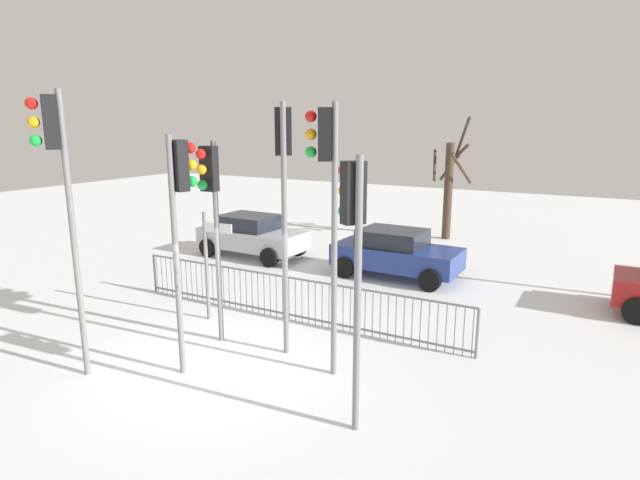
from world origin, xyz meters
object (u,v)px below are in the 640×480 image
object	(u,v)px
traffic_light_rear_right	(353,232)
car_silver_trailing	(252,235)
traffic_light_foreground_right	(180,202)
direction_sign_post	(209,260)
bare_tree_left	(449,185)
car_blue_near	(396,252)
traffic_light_mid_left	(327,181)
traffic_light_mid_right	(211,198)
traffic_light_foreground_left	(284,174)
traffic_light_rear_left	(58,173)

from	to	relation	value
traffic_light_rear_right	car_silver_trailing	bearing A→B (deg)	78.74
traffic_light_foreground_right	car_silver_trailing	distance (m)	9.12
car_silver_trailing	direction_sign_post	bearing A→B (deg)	-61.01
bare_tree_left	car_blue_near	bearing A→B (deg)	-89.08
traffic_light_foreground_right	bare_tree_left	size ratio (longest dim) A/B	0.91
traffic_light_mid_left	traffic_light_mid_right	size ratio (longest dim) A/B	1.16
direction_sign_post	bare_tree_left	xyz separation A→B (m)	(2.50, 11.65, 0.71)
traffic_light_mid_right	traffic_light_foreground_right	bearing A→B (deg)	101.44
traffic_light_foreground_left	bare_tree_left	xyz separation A→B (m)	(-0.01, 12.24, -1.47)
traffic_light_mid_right	car_blue_near	world-z (taller)	traffic_light_mid_right
car_blue_near	traffic_light_mid_right	bearing A→B (deg)	-101.97
traffic_light_foreground_left	bare_tree_left	bearing A→B (deg)	58.16
traffic_light_foreground_right	traffic_light_mid_right	bearing A→B (deg)	121.19
traffic_light_rear_left	traffic_light_foreground_left	xyz separation A→B (m)	(2.78, 2.84, -0.12)
traffic_light_mid_right	bare_tree_left	xyz separation A→B (m)	(1.48, 12.66, -0.94)
car_silver_trailing	traffic_light_mid_left	bearing A→B (deg)	-43.21
traffic_light_foreground_left	traffic_light_mid_right	size ratio (longest dim) A/B	1.17
traffic_light_foreground_right	car_silver_trailing	world-z (taller)	traffic_light_foreground_right
traffic_light_mid_right	car_silver_trailing	world-z (taller)	traffic_light_mid_right
traffic_light_foreground_right	traffic_light_foreground_left	xyz separation A→B (m)	(1.14, 1.66, 0.41)
traffic_light_mid_left	traffic_light_rear_right	bearing A→B (deg)	-161.06
direction_sign_post	car_blue_near	size ratio (longest dim) A/B	0.68
traffic_light_rear_left	traffic_light_foreground_left	world-z (taller)	traffic_light_rear_left
traffic_light_rear_left	car_blue_near	bearing A→B (deg)	-76.33
car_blue_near	traffic_light_rear_right	bearing A→B (deg)	-72.36
traffic_light_rear_right	bare_tree_left	world-z (taller)	bare_tree_left
traffic_light_foreground_right	direction_sign_post	size ratio (longest dim) A/B	1.70
car_blue_near	traffic_light_foreground_right	bearing A→B (deg)	-97.34
bare_tree_left	traffic_light_mid_left	bearing A→B (deg)	-84.49
traffic_light_mid_right	bare_tree_left	distance (m)	12.78
traffic_light_rear_right	direction_sign_post	bearing A→B (deg)	98.17
direction_sign_post	traffic_light_mid_left	bearing A→B (deg)	-21.78
traffic_light_rear_left	traffic_light_mid_right	bearing A→B (deg)	-86.55
direction_sign_post	traffic_light_mid_right	bearing A→B (deg)	-49.70
traffic_light_rear_right	car_silver_trailing	world-z (taller)	traffic_light_rear_right
traffic_light_mid_right	direction_sign_post	world-z (taller)	traffic_light_mid_right
traffic_light_mid_left	traffic_light_foreground_right	bearing A→B (deg)	93.95
traffic_light_rear_left	direction_sign_post	bearing A→B (deg)	-62.89
car_silver_trailing	bare_tree_left	bearing A→B (deg)	51.62
traffic_light_foreground_left	traffic_light_mid_right	world-z (taller)	traffic_light_foreground_left
traffic_light_foreground_right	direction_sign_post	xyz separation A→B (m)	(-1.38, 2.25, -1.77)
traffic_light_rear_left	direction_sign_post	xyz separation A→B (m)	(0.26, 3.43, -2.30)
traffic_light_mid_left	traffic_light_rear_right	world-z (taller)	traffic_light_mid_left
traffic_light_rear_left	traffic_light_foreground_left	distance (m)	3.97
car_silver_trailing	bare_tree_left	xyz separation A→B (m)	(5.28, 6.17, 1.43)
traffic_light_rear_right	direction_sign_post	distance (m)	5.68
traffic_light_mid_left	traffic_light_foreground_right	distance (m)	2.65
traffic_light_mid_right	car_blue_near	distance (m)	7.11
bare_tree_left	traffic_light_foreground_right	bearing A→B (deg)	-94.64
car_blue_near	traffic_light_foreground_left	bearing A→B (deg)	-89.17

